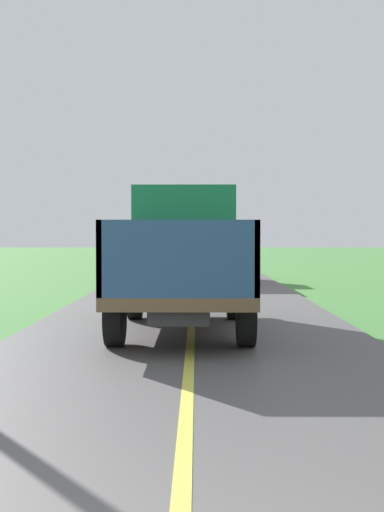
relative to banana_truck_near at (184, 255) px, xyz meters
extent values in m
cube|color=#2D2D30|center=(-0.01, -0.82, -0.80)|extent=(0.90, 5.51, 0.24)
cube|color=brown|center=(-0.01, -0.82, -0.60)|extent=(2.30, 5.80, 0.20)
cube|color=#197A4C|center=(-0.01, 1.13, 0.45)|extent=(2.10, 1.90, 1.90)
cube|color=black|center=(-0.01, 2.08, 0.78)|extent=(1.78, 0.02, 0.76)
cube|color=#2D517F|center=(-1.12, -1.80, 0.05)|extent=(0.08, 3.85, 1.10)
cube|color=#2D517F|center=(1.10, -1.80, 0.05)|extent=(0.08, 3.85, 1.10)
cube|color=#2D517F|center=(-0.01, -3.68, 0.05)|extent=(2.30, 0.08, 1.10)
cube|color=#2D517F|center=(-0.01, 0.09, 0.05)|extent=(2.30, 0.08, 1.10)
cylinder|color=black|center=(-1.06, 0.98, -0.90)|extent=(0.28, 1.00, 1.00)
cylinder|color=black|center=(1.04, 0.98, -0.90)|extent=(0.28, 1.00, 1.00)
cylinder|color=black|center=(-1.06, -2.42, -0.90)|extent=(0.28, 1.00, 1.00)
cylinder|color=black|center=(1.04, -2.42, -0.90)|extent=(0.28, 1.00, 1.00)
ellipsoid|color=#70B628|center=(0.17, -3.34, 0.03)|extent=(0.51, 0.47, 0.37)
ellipsoid|color=#81B023|center=(0.14, -0.82, 0.03)|extent=(0.54, 0.49, 0.38)
ellipsoid|color=#7EBA35|center=(-0.35, -1.45, -0.01)|extent=(0.52, 0.64, 0.37)
ellipsoid|color=#71B329|center=(-0.10, -3.22, 0.36)|extent=(0.44, 0.47, 0.48)
ellipsoid|color=#83B132|center=(0.61, -2.42, -0.28)|extent=(0.54, 0.69, 0.51)
ellipsoid|color=#81AB2E|center=(0.13, -1.50, 0.01)|extent=(0.54, 0.63, 0.48)
ellipsoid|color=#87B72A|center=(0.73, -1.05, 0.35)|extent=(0.53, 0.54, 0.47)
ellipsoid|color=#73AA22|center=(0.84, -0.95, -0.28)|extent=(0.53, 0.50, 0.48)
ellipsoid|color=#81C121|center=(-0.18, -2.51, 0.34)|extent=(0.55, 0.64, 0.37)
ellipsoid|color=#75AD2F|center=(-0.74, -2.81, 0.01)|extent=(0.58, 0.66, 0.48)
cube|color=#2D2D30|center=(0.30, 12.44, -0.80)|extent=(0.90, 5.51, 0.24)
cube|color=brown|center=(0.30, 12.44, -0.60)|extent=(2.30, 5.80, 0.20)
cube|color=gold|center=(0.30, 14.39, 0.45)|extent=(2.10, 1.90, 1.90)
cube|color=black|center=(0.30, 15.34, 0.78)|extent=(1.78, 0.02, 0.76)
cube|color=maroon|center=(-0.81, 11.46, 0.05)|extent=(0.08, 3.85, 1.10)
cube|color=maroon|center=(1.41, 11.46, 0.05)|extent=(0.08, 3.85, 1.10)
cube|color=maroon|center=(0.30, 9.58, 0.05)|extent=(2.30, 0.08, 1.10)
cube|color=maroon|center=(0.30, 13.35, 0.05)|extent=(2.30, 0.08, 1.10)
cylinder|color=black|center=(-0.75, 14.23, -0.90)|extent=(0.28, 1.00, 1.00)
cylinder|color=black|center=(1.35, 14.23, -0.90)|extent=(0.28, 1.00, 1.00)
cylinder|color=black|center=(-0.75, 10.84, -0.90)|extent=(0.28, 1.00, 1.00)
cylinder|color=black|center=(1.35, 10.84, -0.90)|extent=(0.28, 1.00, 1.00)
ellipsoid|color=#7CB826|center=(0.69, 10.72, -0.03)|extent=(0.51, 0.60, 0.50)
ellipsoid|color=#6EA931|center=(0.99, 12.31, -0.31)|extent=(0.47, 0.50, 0.40)
ellipsoid|color=#75A92D|center=(0.20, 11.02, 0.03)|extent=(0.43, 0.50, 0.46)
ellipsoid|color=#86AD32|center=(0.65, 11.65, 0.32)|extent=(0.40, 0.41, 0.50)
ellipsoid|color=#7ABB2C|center=(0.05, 12.59, -0.30)|extent=(0.59, 0.54, 0.41)
ellipsoid|color=#7DC137|center=(0.06, 9.96, -0.32)|extent=(0.49, 0.49, 0.43)
ellipsoid|color=#74BB37|center=(0.17, 12.07, -0.32)|extent=(0.58, 0.64, 0.39)
camera|label=1|loc=(0.25, -12.71, 0.38)|focal=45.22mm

